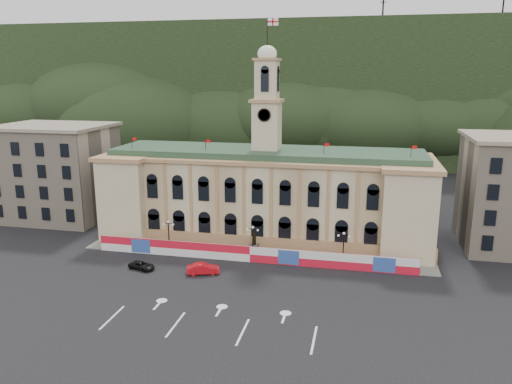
% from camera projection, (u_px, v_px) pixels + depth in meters
% --- Properties ---
extents(ground, '(260.00, 260.00, 0.00)m').
position_uv_depth(ground, '(223.00, 305.00, 62.51)').
color(ground, black).
rests_on(ground, ground).
extents(lane_markings, '(26.00, 10.00, 0.02)m').
position_uv_depth(lane_markings, '(211.00, 324.00, 57.75)').
color(lane_markings, white).
rests_on(lane_markings, ground).
extents(hill_ridge, '(230.00, 80.00, 64.00)m').
position_uv_depth(hill_ridge, '(319.00, 99.00, 173.91)').
color(hill_ridge, black).
rests_on(hill_ridge, ground).
extents(city_hall, '(56.20, 17.60, 37.10)m').
position_uv_depth(city_hall, '(266.00, 194.00, 86.94)').
color(city_hall, beige).
rests_on(city_hall, ground).
extents(side_building_left, '(21.00, 17.00, 18.60)m').
position_uv_depth(side_building_left, '(56.00, 172.00, 98.65)').
color(side_building_left, '#B9A78F').
rests_on(side_building_left, ground).
extents(hoarding_fence, '(50.00, 0.44, 2.50)m').
position_uv_depth(hoarding_fence, '(250.00, 254.00, 76.52)').
color(hoarding_fence, red).
rests_on(hoarding_fence, ground).
extents(pavement, '(56.00, 5.50, 0.16)m').
position_uv_depth(pavement, '(254.00, 255.00, 79.35)').
color(pavement, slate).
rests_on(pavement, ground).
extents(statue, '(1.40, 1.40, 3.72)m').
position_uv_depth(statue, '(254.00, 248.00, 79.34)').
color(statue, '#595651').
rests_on(statue, ground).
extents(lamp_left, '(1.96, 0.44, 5.15)m').
position_uv_depth(lamp_left, '(169.00, 233.00, 80.85)').
color(lamp_left, black).
rests_on(lamp_left, ground).
extents(lamp_center, '(1.96, 0.44, 5.15)m').
position_uv_depth(lamp_center, '(253.00, 239.00, 77.95)').
color(lamp_center, black).
rests_on(lamp_center, ground).
extents(lamp_right, '(1.96, 0.44, 5.15)m').
position_uv_depth(lamp_right, '(343.00, 245.00, 75.04)').
color(lamp_right, black).
rests_on(lamp_right, ground).
extents(red_sedan, '(4.59, 5.76, 1.56)m').
position_uv_depth(red_sedan, '(203.00, 269.00, 72.02)').
color(red_sedan, red).
rests_on(red_sedan, ground).
extents(black_suv, '(4.03, 5.07, 1.13)m').
position_uv_depth(black_suv, '(142.00, 266.00, 73.77)').
color(black_suv, black).
rests_on(black_suv, ground).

